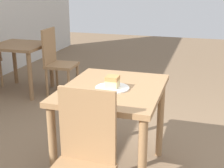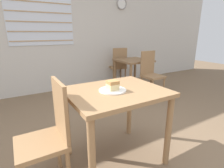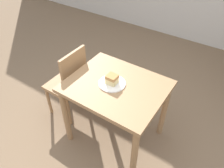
% 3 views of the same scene
% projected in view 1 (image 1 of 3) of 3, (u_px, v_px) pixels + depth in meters
% --- Properties ---
extents(dining_table_near, '(0.92, 0.75, 0.77)m').
position_uv_depth(dining_table_near, '(113.00, 102.00, 2.44)').
color(dining_table_near, '#9E754C').
rests_on(dining_table_near, ground_plane).
extents(dining_table_far, '(0.70, 0.73, 0.70)m').
position_uv_depth(dining_table_far, '(20.00, 53.00, 4.47)').
color(dining_table_far, olive).
rests_on(dining_table_far, ground_plane).
extents(chair_near_window, '(0.39, 0.39, 0.94)m').
position_uv_depth(chair_near_window, '(82.00, 162.00, 1.90)').
color(chair_near_window, '#9E754C').
rests_on(chair_near_window, ground_plane).
extents(chair_far_corner, '(0.40, 0.40, 0.94)m').
position_uv_depth(chair_far_corner, '(57.00, 60.00, 4.38)').
color(chair_far_corner, '#9E754C').
rests_on(chair_far_corner, ground_plane).
extents(plate, '(0.26, 0.26, 0.01)m').
position_uv_depth(plate, '(112.00, 88.00, 2.36)').
color(plate, white).
rests_on(plate, dining_table_near).
extents(cake_slice, '(0.10, 0.09, 0.09)m').
position_uv_depth(cake_slice, '(112.00, 82.00, 2.34)').
color(cake_slice, '#E5CC89').
rests_on(cake_slice, plate).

